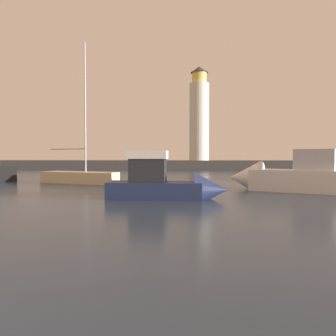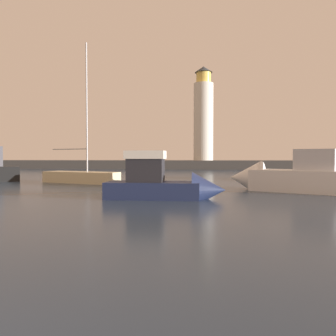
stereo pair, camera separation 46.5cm
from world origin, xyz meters
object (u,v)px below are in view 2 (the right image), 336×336
(motorboat_0, at_px, (169,184))
(sailboat_moored, at_px, (81,176))
(motorboat_2, at_px, (289,177))
(lighthouse, at_px, (203,116))

(motorboat_0, height_order, sailboat_moored, sailboat_moored)
(motorboat_2, bearing_deg, sailboat_moored, 161.97)
(lighthouse, distance_m, motorboat_0, 43.53)
(motorboat_2, bearing_deg, motorboat_0, -147.84)
(motorboat_0, relative_size, sailboat_moored, 0.54)
(lighthouse, xyz_separation_m, motorboat_0, (-1.92, -42.59, -8.78))
(lighthouse, bearing_deg, sailboat_moored, -107.23)
(motorboat_0, bearing_deg, motorboat_2, 32.16)
(lighthouse, xyz_separation_m, motorboat_2, (5.23, -38.09, -8.65))
(motorboat_0, bearing_deg, sailboat_moored, 131.14)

